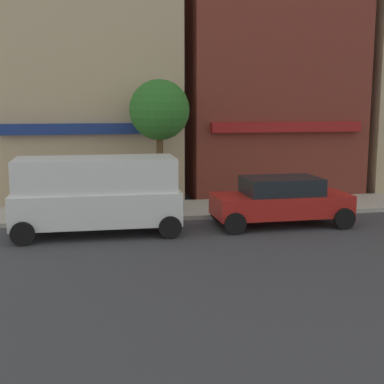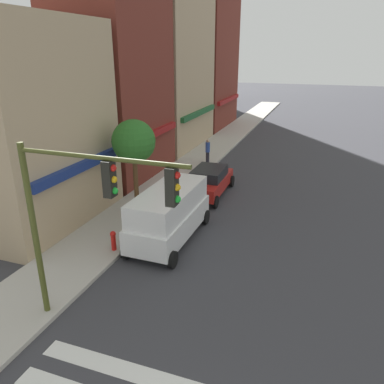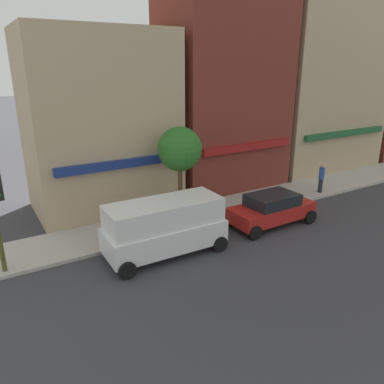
% 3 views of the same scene
% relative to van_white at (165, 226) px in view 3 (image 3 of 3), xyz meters
% --- Properties ---
extents(storefront_row, '(34.92, 5.30, 15.18)m').
position_rel_van_white_xyz_m(storefront_row, '(14.58, 6.80, 5.52)').
color(storefront_row, tan).
rests_on(storefront_row, ground_plane).
extents(van_white, '(5.03, 2.22, 2.34)m').
position_rel_van_white_xyz_m(van_white, '(0.00, 0.00, 0.00)').
color(van_white, white).
rests_on(van_white, ground_plane).
extents(sedan_red, '(4.42, 2.02, 1.59)m').
position_rel_van_white_xyz_m(sedan_red, '(5.90, 0.00, -0.44)').
color(sedan_red, '#B21E19').
rests_on(sedan_red, ground_plane).
extents(pedestrian_blue_shirt, '(0.32, 0.32, 1.77)m').
position_rel_van_white_xyz_m(pedestrian_blue_shirt, '(11.59, 1.88, -0.21)').
color(pedestrian_blue_shirt, '#23232D').
rests_on(pedestrian_blue_shirt, sidewalk_left).
extents(fire_hydrant, '(0.24, 0.24, 0.84)m').
position_rel_van_white_xyz_m(fire_hydrant, '(-1.88, 1.70, -0.67)').
color(fire_hydrant, red).
rests_on(fire_hydrant, sidewalk_left).
extents(street_tree, '(2.15, 2.15, 4.64)m').
position_rel_van_white_xyz_m(street_tree, '(2.31, 2.80, 2.39)').
color(street_tree, brown).
rests_on(street_tree, sidewalk_left).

